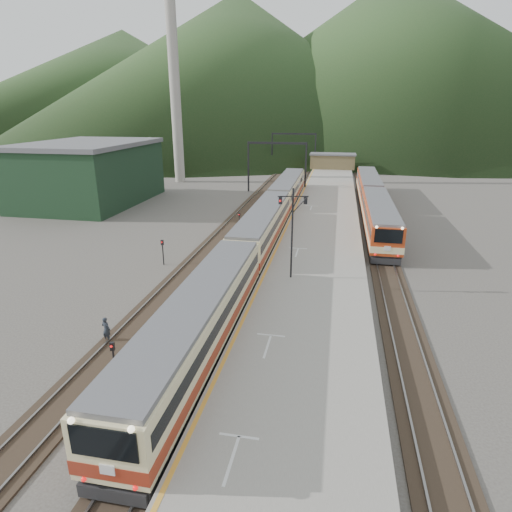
% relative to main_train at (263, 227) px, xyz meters
% --- Properties ---
extents(ground, '(400.00, 400.00, 0.00)m').
position_rel_main_train_xyz_m(ground, '(0.00, -26.28, -2.03)').
color(ground, '#47423D').
rests_on(ground, ground).
extents(track_main, '(2.60, 200.00, 0.23)m').
position_rel_main_train_xyz_m(track_main, '(0.00, 13.72, -1.96)').
color(track_main, black).
rests_on(track_main, ground).
extents(track_far, '(2.60, 200.00, 0.23)m').
position_rel_main_train_xyz_m(track_far, '(-5.00, 13.72, -1.96)').
color(track_far, black).
rests_on(track_far, ground).
extents(track_second, '(2.60, 200.00, 0.23)m').
position_rel_main_train_xyz_m(track_second, '(11.50, 13.72, -1.96)').
color(track_second, black).
rests_on(track_second, ground).
extents(platform, '(8.00, 100.00, 1.00)m').
position_rel_main_train_xyz_m(platform, '(5.60, 11.72, -1.53)').
color(platform, gray).
rests_on(platform, ground).
extents(gantry_near, '(9.55, 0.25, 8.00)m').
position_rel_main_train_xyz_m(gantry_near, '(-2.85, 28.72, 3.56)').
color(gantry_near, black).
rests_on(gantry_near, ground).
extents(gantry_far, '(9.55, 0.25, 8.00)m').
position_rel_main_train_xyz_m(gantry_far, '(-2.85, 53.72, 3.56)').
color(gantry_far, black).
rests_on(gantry_far, ground).
extents(warehouse, '(14.50, 20.50, 8.60)m').
position_rel_main_train_xyz_m(warehouse, '(-28.00, 15.72, 2.29)').
color(warehouse, black).
rests_on(warehouse, ground).
extents(smokestack, '(1.80, 1.80, 30.00)m').
position_rel_main_train_xyz_m(smokestack, '(-22.00, 35.72, 12.97)').
color(smokestack, '#9E998E').
rests_on(smokestack, ground).
extents(station_shed, '(9.40, 4.40, 3.10)m').
position_rel_main_train_xyz_m(station_shed, '(5.60, 51.72, 0.54)').
color(station_shed, brown).
rests_on(station_shed, platform).
extents(hill_a, '(180.00, 180.00, 60.00)m').
position_rel_main_train_xyz_m(hill_a, '(-40.00, 163.72, 27.97)').
color(hill_a, '#23461F').
rests_on(hill_a, ground).
extents(hill_b, '(220.00, 220.00, 75.00)m').
position_rel_main_train_xyz_m(hill_b, '(30.00, 203.72, 35.47)').
color(hill_b, '#23461F').
rests_on(hill_b, ground).
extents(hill_d, '(200.00, 200.00, 55.00)m').
position_rel_main_train_xyz_m(hill_d, '(-120.00, 213.72, 25.47)').
color(hill_d, '#23461F').
rests_on(hill_d, ground).
extents(main_train, '(2.94, 60.34, 3.59)m').
position_rel_main_train_xyz_m(main_train, '(0.00, 0.00, 0.00)').
color(main_train, beige).
rests_on(main_train, track_main).
extents(second_train, '(2.83, 38.61, 3.46)m').
position_rel_main_train_xyz_m(second_train, '(11.50, 15.43, -0.07)').
color(second_train, '#B83B17').
rests_on(second_train, track_second).
extents(signal_mast, '(2.17, 0.58, 6.79)m').
position_rel_main_train_xyz_m(signal_mast, '(3.91, -10.18, 3.12)').
color(signal_mast, black).
rests_on(signal_mast, platform).
extents(short_signal_a, '(0.25, 0.20, 2.27)m').
position_rel_main_train_xyz_m(short_signal_a, '(-3.44, -23.45, -0.56)').
color(short_signal_a, black).
rests_on(short_signal_a, ground).
extents(short_signal_b, '(0.27, 0.24, 2.27)m').
position_rel_main_train_xyz_m(short_signal_b, '(-3.40, 4.24, -0.56)').
color(short_signal_b, black).
rests_on(short_signal_b, ground).
extents(short_signal_c, '(0.22, 0.16, 2.27)m').
position_rel_main_train_xyz_m(short_signal_c, '(-7.72, -6.89, -0.56)').
color(short_signal_c, black).
rests_on(short_signal_c, ground).
extents(worker, '(0.65, 0.50, 1.57)m').
position_rel_main_train_xyz_m(worker, '(-5.92, -19.88, -1.24)').
color(worker, '#222933').
rests_on(worker, ground).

